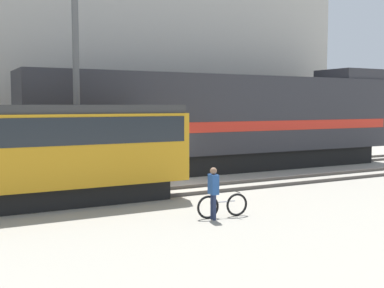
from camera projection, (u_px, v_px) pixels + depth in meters
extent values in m
plane|color=#9E998C|center=(172.00, 184.00, 20.73)|extent=(120.00, 120.00, 0.00)
cube|color=#47423D|center=(202.00, 193.00, 18.43)|extent=(60.00, 0.07, 0.14)
cube|color=#47423D|center=(185.00, 187.00, 19.69)|extent=(60.00, 0.07, 0.14)
cube|color=#47423D|center=(154.00, 177.00, 22.45)|extent=(60.00, 0.07, 0.14)
cube|color=#47423D|center=(142.00, 173.00, 23.71)|extent=(60.00, 0.07, 0.14)
cube|color=#B7B2A8|center=(99.00, 39.00, 28.98)|extent=(30.99, 6.00, 14.83)
cube|color=black|center=(225.00, 161.00, 25.08)|extent=(18.85, 2.55, 1.00)
cube|color=#2D2D33|center=(225.00, 114.00, 24.88)|extent=(20.49, 3.00, 3.91)
cube|color=red|center=(225.00, 125.00, 24.93)|extent=(20.08, 3.04, 0.50)
cube|color=#2D2D33|center=(349.00, 75.00, 28.80)|extent=(3.00, 2.85, 0.60)
cube|color=black|center=(30.00, 197.00, 16.11)|extent=(9.46, 2.00, 0.70)
cube|color=orange|center=(29.00, 150.00, 15.99)|extent=(10.75, 2.50, 2.43)
cube|color=#1E2328|center=(28.00, 130.00, 15.93)|extent=(10.32, 2.54, 0.90)
cube|color=#333333|center=(28.00, 109.00, 15.87)|extent=(10.54, 2.38, 0.30)
torus|color=black|center=(237.00, 205.00, 14.83)|extent=(0.71, 0.15, 0.71)
torus|color=black|center=(208.00, 207.00, 14.47)|extent=(0.71, 0.15, 0.71)
cylinder|color=#A5A5AD|center=(223.00, 202.00, 14.64)|extent=(0.83, 0.13, 0.04)
cylinder|color=#A5A5AD|center=(213.00, 202.00, 14.51)|extent=(0.03, 0.03, 0.32)
cylinder|color=#262626|center=(237.00, 192.00, 14.79)|extent=(0.07, 0.44, 0.02)
cylinder|color=#232D4C|center=(212.00, 206.00, 14.44)|extent=(0.11, 0.11, 0.77)
cylinder|color=#232D4C|center=(214.00, 207.00, 14.29)|extent=(0.11, 0.11, 0.77)
cube|color=#264C8C|center=(213.00, 184.00, 14.31)|extent=(0.26, 0.38, 0.59)
sphere|color=#8C664C|center=(213.00, 171.00, 14.28)|extent=(0.21, 0.21, 0.21)
cylinder|color=#595959|center=(76.00, 74.00, 18.82)|extent=(0.26, 0.26, 9.26)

